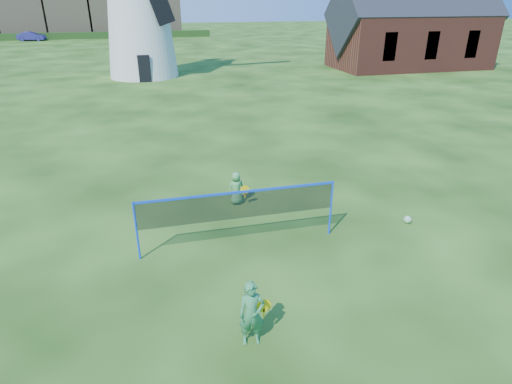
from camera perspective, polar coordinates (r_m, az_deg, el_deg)
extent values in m
plane|color=black|center=(10.77, -0.37, -8.47)|extent=(220.00, 220.00, 0.00)
cube|color=black|center=(34.45, -14.67, 15.63)|extent=(0.90, 0.11, 1.98)
cube|color=black|center=(34.68, -15.34, 21.49)|extent=(0.63, 0.11, 0.81)
cube|color=brown|center=(43.07, 19.83, 18.34)|extent=(13.40, 6.70, 4.47)
cube|color=#2D3035|center=(42.94, 20.28, 21.28)|extent=(14.07, 6.82, 6.82)
cube|color=black|center=(38.22, 17.45, 18.02)|extent=(1.12, 0.11, 2.23)
cube|color=black|center=(40.36, 22.44, 17.63)|extent=(1.12, 0.11, 2.23)
cube|color=black|center=(42.76, 26.89, 17.18)|extent=(1.12, 0.11, 2.23)
cylinder|color=blue|center=(10.63, -15.65, -5.09)|extent=(0.05, 0.05, 1.55)
cylinder|color=blue|center=(11.50, 9.96, -2.13)|extent=(0.05, 0.05, 1.55)
cube|color=black|center=(10.62, -2.34, -1.85)|extent=(5.00, 0.01, 0.70)
cube|color=blue|center=(10.46, -2.38, -0.04)|extent=(5.00, 0.02, 0.06)
imported|color=#33814B|center=(8.02, -0.59, -15.94)|extent=(0.50, 0.34, 1.31)
cylinder|color=yellow|center=(8.22, 1.06, -14.93)|extent=(0.28, 0.02, 0.28)
cube|color=yellow|center=(8.33, 1.05, -15.83)|extent=(0.03, 0.02, 0.20)
imported|color=#4C9D56|center=(13.16, -2.64, 0.52)|extent=(0.54, 0.39, 1.04)
cylinder|color=yellow|center=(13.00, -1.49, 0.29)|extent=(0.28, 0.02, 0.28)
cube|color=yellow|center=(13.07, -1.48, -0.39)|extent=(0.03, 0.02, 0.20)
sphere|color=green|center=(12.91, 19.58, -3.49)|extent=(0.22, 0.22, 0.22)
cube|color=gray|center=(82.63, -28.35, 20.25)|extent=(6.47, 8.00, 7.14)
cube|color=gray|center=(81.50, -23.49, 20.94)|extent=(6.30, 8.00, 6.80)
cube|color=gray|center=(80.91, -18.53, 21.43)|extent=(6.33, 8.00, 6.25)
cube|color=gray|center=(80.86, -13.12, 22.36)|extent=(7.45, 8.00, 7.25)
cube|color=#193814|center=(77.53, -30.68, 17.36)|extent=(62.00, 0.80, 1.00)
imported|color=navy|center=(75.28, -27.80, 17.91)|extent=(4.01, 1.88, 1.27)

